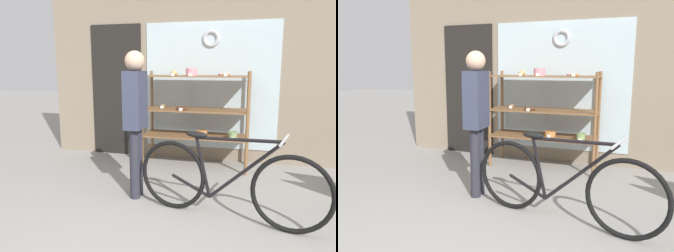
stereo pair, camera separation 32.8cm
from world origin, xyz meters
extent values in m
cube|color=gray|center=(0.00, 2.99, 1.85)|extent=(4.85, 0.08, 3.70)
cube|color=silver|center=(0.20, 2.94, 1.15)|extent=(2.00, 0.02, 1.90)
cube|color=black|center=(-1.32, 2.94, 1.05)|extent=(0.84, 0.03, 2.10)
torus|color=#B7B7BC|center=(0.20, 2.93, 1.85)|extent=(0.26, 0.06, 0.26)
cylinder|color=brown|center=(-0.69, 2.33, 0.69)|extent=(0.04, 0.04, 1.38)
cylinder|color=brown|center=(0.78, 2.33, 0.69)|extent=(0.04, 0.04, 1.38)
cylinder|color=brown|center=(-0.69, 2.83, 0.69)|extent=(0.04, 0.04, 1.38)
cylinder|color=brown|center=(0.78, 2.83, 0.69)|extent=(0.04, 0.04, 1.38)
cube|color=brown|center=(0.05, 2.58, 0.45)|extent=(1.51, 0.55, 0.02)
cube|color=brown|center=(0.05, 2.58, 0.83)|extent=(1.51, 0.55, 0.02)
cube|color=brown|center=(0.05, 2.58, 1.31)|extent=(1.51, 0.55, 0.02)
cylinder|color=pink|center=(0.00, 2.45, 1.37)|extent=(0.15, 0.15, 0.10)
cube|color=white|center=(0.00, 2.37, 1.34)|extent=(0.05, 0.00, 0.04)
torus|color=#B27A42|center=(0.47, 2.46, 1.34)|extent=(0.12, 0.12, 0.03)
cube|color=white|center=(0.47, 2.39, 1.34)|extent=(0.05, 0.00, 0.04)
cylinder|color=#C67F42|center=(0.14, 2.58, 0.50)|extent=(0.16, 0.16, 0.07)
cube|color=white|center=(0.14, 2.49, 0.48)|extent=(0.05, 0.00, 0.04)
torus|color=pink|center=(0.42, 2.60, 1.34)|extent=(0.14, 0.14, 0.04)
cube|color=white|center=(0.42, 2.53, 1.34)|extent=(0.05, 0.00, 0.04)
torus|color=#4C2D1E|center=(-0.13, 2.45, 0.86)|extent=(0.16, 0.16, 0.05)
cube|color=white|center=(-0.13, 2.36, 0.86)|extent=(0.05, 0.00, 0.04)
cylinder|color=#7A995B|center=(0.59, 2.47, 0.51)|extent=(0.12, 0.12, 0.09)
cube|color=white|center=(0.59, 2.40, 0.48)|extent=(0.05, 0.00, 0.04)
ellipsoid|color=brown|center=(-0.46, 2.61, 0.87)|extent=(0.08, 0.07, 0.06)
cube|color=white|center=(-0.46, 2.57, 0.86)|extent=(0.05, 0.00, 0.04)
ellipsoid|color=tan|center=(-0.25, 2.45, 1.35)|extent=(0.10, 0.09, 0.07)
cube|color=white|center=(-0.25, 2.39, 1.34)|extent=(0.05, 0.00, 0.04)
torus|color=black|center=(0.08, 1.07, 0.36)|extent=(0.70, 0.20, 0.71)
torus|color=black|center=(1.20, 0.82, 0.36)|extent=(0.70, 0.20, 0.71)
cylinder|color=black|center=(0.79, 0.91, 0.50)|extent=(0.67, 0.18, 0.64)
cylinder|color=black|center=(0.72, 0.92, 0.79)|extent=(0.79, 0.21, 0.07)
cylinder|color=black|center=(0.40, 1.00, 0.48)|extent=(0.18, 0.07, 0.58)
cylinder|color=black|center=(0.27, 1.03, 0.28)|extent=(0.41, 0.12, 0.19)
ellipsoid|color=black|center=(0.33, 1.01, 0.80)|extent=(0.23, 0.14, 0.06)
cylinder|color=#B2B2B7|center=(1.11, 0.84, 0.83)|extent=(0.12, 0.45, 0.02)
cylinder|color=#282833|center=(-0.39, 1.21, 0.39)|extent=(0.11, 0.11, 0.78)
cylinder|color=#282833|center=(-0.39, 1.32, 0.39)|extent=(0.11, 0.11, 0.78)
cube|color=#33384C|center=(-0.39, 1.27, 1.09)|extent=(0.18, 0.32, 0.62)
sphere|color=tan|center=(-0.39, 1.27, 1.50)|extent=(0.21, 0.21, 0.21)
camera|label=1|loc=(0.84, -2.04, 1.45)|focal=35.00mm
camera|label=2|loc=(1.15, -1.94, 1.45)|focal=35.00mm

